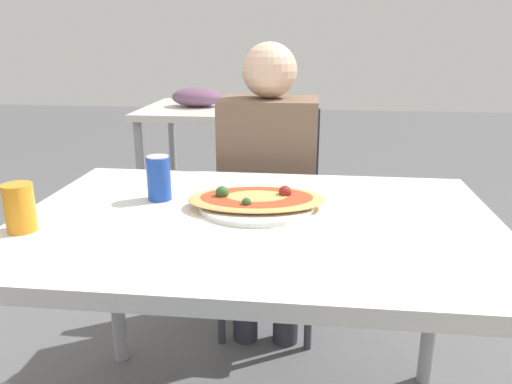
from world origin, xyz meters
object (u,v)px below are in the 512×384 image
pizza_main (257,201)px  drink_glass (20,208)px  dining_table (257,243)px  chair_far_seated (271,206)px  person_seated (268,171)px  soda_can (159,178)px

pizza_main → drink_glass: size_ratio=3.41×
dining_table → drink_glass: (-0.54, -0.15, 0.13)m
chair_far_seated → person_seated: (-0.00, -0.12, 0.18)m
dining_table → chair_far_seated: (-0.03, 0.75, -0.16)m
pizza_main → chair_far_seated: bearing=91.6°
pizza_main → soda_can: size_ratio=3.13×
pizza_main → person_seated: bearing=91.9°
dining_table → person_seated: bearing=92.5°
pizza_main → soda_can: (-0.28, 0.04, 0.04)m
dining_table → person_seated: 0.63m
dining_table → chair_far_seated: 0.77m
person_seated → soda_can: 0.59m
soda_can → drink_glass: size_ratio=1.09×
person_seated → pizza_main: person_seated is taller
chair_far_seated → soda_can: chair_far_seated is taller
chair_far_seated → drink_glass: 1.08m
dining_table → soda_can: size_ratio=9.79×
dining_table → soda_can: 0.34m
chair_far_seated → drink_glass: (-0.51, -0.90, 0.29)m
person_seated → soda_can: person_seated is taller
drink_glass → person_seated: bearing=56.9°
chair_far_seated → pizza_main: bearing=91.6°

